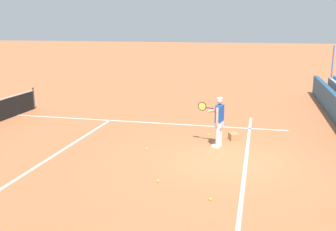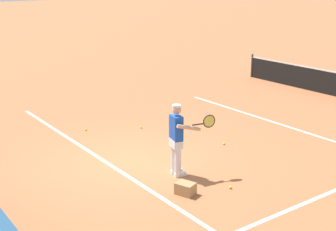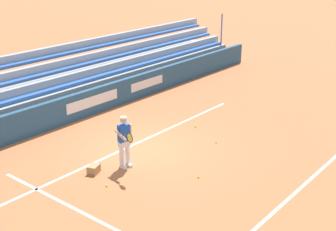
# 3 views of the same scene
# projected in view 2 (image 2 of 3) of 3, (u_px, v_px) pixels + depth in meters

# --- Properties ---
(ground_plane) EXTENTS (160.00, 160.00, 0.00)m
(ground_plane) POSITION_uv_depth(u_px,v_px,m) (128.00, 161.00, 11.86)
(ground_plane) COLOR #B7663D
(court_baseline_white) EXTENTS (12.00, 0.10, 0.01)m
(court_baseline_white) POSITION_uv_depth(u_px,v_px,m) (111.00, 166.00, 11.58)
(court_baseline_white) COLOR white
(court_baseline_white) RESTS_ON ground
(court_service_line_white) EXTENTS (8.22, 0.10, 0.01)m
(court_service_line_white) POSITION_uv_depth(u_px,v_px,m) (276.00, 123.00, 14.95)
(court_service_line_white) COLOR white
(court_service_line_white) RESTS_ON ground
(tennis_player) EXTENTS (0.73, 0.96, 1.71)m
(tennis_player) POSITION_uv_depth(u_px,v_px,m) (177.00, 139.00, 10.80)
(tennis_player) COLOR silver
(tennis_player) RESTS_ON ground
(ball_box_cardboard) EXTENTS (0.48, 0.42, 0.26)m
(ball_box_cardboard) POSITION_uv_depth(u_px,v_px,m) (185.00, 189.00, 10.03)
(ball_box_cardboard) COLOR #A87F51
(ball_box_cardboard) RESTS_ON ground
(tennis_ball_on_baseline) EXTENTS (0.07, 0.07, 0.07)m
(tennis_ball_on_baseline) POSITION_uv_depth(u_px,v_px,m) (86.00, 130.00, 14.19)
(tennis_ball_on_baseline) COLOR #CCE533
(tennis_ball_on_baseline) RESTS_ON ground
(tennis_ball_stray_back) EXTENTS (0.07, 0.07, 0.07)m
(tennis_ball_stray_back) POSITION_uv_depth(u_px,v_px,m) (141.00, 127.00, 14.42)
(tennis_ball_stray_back) COLOR #CCE533
(tennis_ball_stray_back) RESTS_ON ground
(tennis_ball_midcourt) EXTENTS (0.07, 0.07, 0.07)m
(tennis_ball_midcourt) POSITION_uv_depth(u_px,v_px,m) (230.00, 187.00, 10.31)
(tennis_ball_midcourt) COLOR #CCE533
(tennis_ball_midcourt) RESTS_ON ground
(tennis_ball_by_box) EXTENTS (0.07, 0.07, 0.07)m
(tennis_ball_by_box) POSITION_uv_depth(u_px,v_px,m) (224.00, 144.00, 13.01)
(tennis_ball_by_box) COLOR #CCE533
(tennis_ball_by_box) RESTS_ON ground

